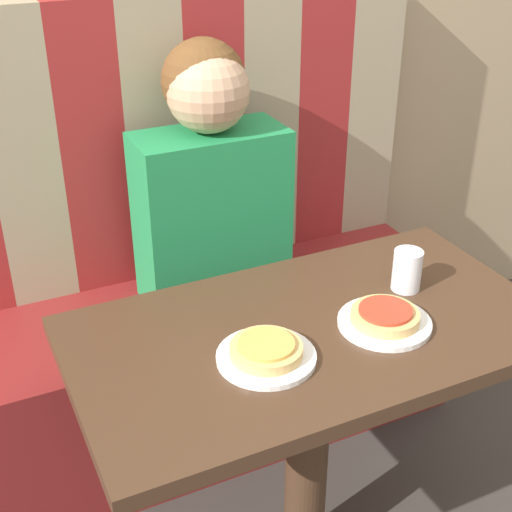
{
  "coord_description": "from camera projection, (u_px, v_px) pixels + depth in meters",
  "views": [
    {
      "loc": [
        -0.64,
        -1.07,
        1.55
      ],
      "look_at": [
        0.0,
        0.28,
        0.73
      ],
      "focal_mm": 50.0,
      "sensor_mm": 36.0,
      "label": 1
    }
  ],
  "objects": [
    {
      "name": "pizza_right",
      "position": [
        385.0,
        315.0,
        1.48
      ],
      "size": [
        0.14,
        0.14,
        0.03
      ],
      "color": "tan",
      "rests_on": "plate_right"
    },
    {
      "name": "pizza_left",
      "position": [
        266.0,
        349.0,
        1.38
      ],
      "size": [
        0.14,
        0.14,
        0.03
      ],
      "color": "tan",
      "rests_on": "plate_left"
    },
    {
      "name": "person",
      "position": [
        210.0,
        174.0,
        1.87
      ],
      "size": [
        0.4,
        0.24,
        0.71
      ],
      "color": "#1E8447",
      "rests_on": "booth_seat"
    },
    {
      "name": "booth_seat",
      "position": [
        217.0,
        359.0,
        2.15
      ],
      "size": [
        1.4,
        0.49,
        0.48
      ],
      "color": "maroon",
      "rests_on": "ground_plane"
    },
    {
      "name": "plate_left",
      "position": [
        266.0,
        357.0,
        1.39
      ],
      "size": [
        0.2,
        0.2,
        0.01
      ],
      "color": "white",
      "rests_on": "dining_table"
    },
    {
      "name": "plate_right",
      "position": [
        384.0,
        323.0,
        1.49
      ],
      "size": [
        0.2,
        0.2,
        0.01
      ],
      "color": "white",
      "rests_on": "dining_table"
    },
    {
      "name": "booth_backrest",
      "position": [
        183.0,
        138.0,
        2.01
      ],
      "size": [
        1.4,
        0.08,
        0.79
      ],
      "color": "maroon",
      "rests_on": "booth_seat"
    },
    {
      "name": "drinking_cup",
      "position": [
        407.0,
        270.0,
        1.6
      ],
      "size": [
        0.07,
        0.07,
        0.1
      ],
      "color": "silver",
      "rests_on": "dining_table"
    },
    {
      "name": "dining_table",
      "position": [
        311.0,
        367.0,
        1.54
      ],
      "size": [
        1.01,
        0.56,
        0.7
      ],
      "color": "#422B1C",
      "rests_on": "ground_plane"
    }
  ]
}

